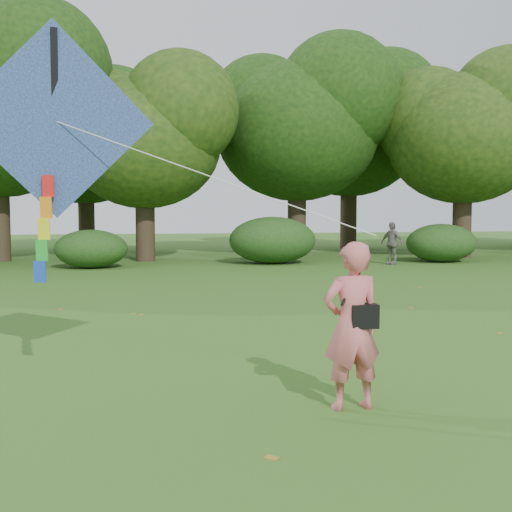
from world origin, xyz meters
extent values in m
plane|color=#265114|center=(0.00, 0.00, 0.00)|extent=(100.00, 100.00, 0.00)
imported|color=#D26366|center=(0.10, -0.59, 0.92)|extent=(0.71, 0.51, 1.84)
imported|color=slate|center=(7.53, 16.66, 0.84)|extent=(0.88, 1.05, 1.68)
cube|color=black|center=(0.22, -0.62, 1.03)|extent=(0.30, 0.20, 0.26)
cylinder|color=black|center=(0.10, -0.63, 1.38)|extent=(0.33, 0.14, 0.47)
cube|color=#232E97|center=(-3.15, 0.88, 3.24)|extent=(2.34, 0.34, 2.33)
cube|color=black|center=(-3.15, 0.91, 3.24)|extent=(0.15, 0.46, 2.12)
cylinder|color=white|center=(-1.40, 0.12, 2.57)|extent=(3.50, 1.54, 1.35)
cube|color=red|center=(-3.25, 0.90, 2.46)|extent=(0.14, 0.06, 0.26)
cube|color=orange|center=(-3.28, 0.90, 2.20)|extent=(0.14, 0.06, 0.26)
cube|color=yellow|center=(-3.31, 0.90, 1.94)|extent=(0.14, 0.06, 0.26)
cube|color=green|center=(-3.34, 0.90, 1.68)|extent=(0.14, 0.06, 0.26)
cube|color=blue|center=(-3.37, 0.90, 1.42)|extent=(0.14, 0.06, 0.26)
cylinder|color=#3A2D1E|center=(-2.00, 20.00, 1.57)|extent=(0.80, 0.80, 3.15)
ellipsoid|color=#1E3F11|center=(-2.00, 20.00, 4.91)|extent=(6.40, 6.40, 5.44)
cylinder|color=#3A2D1E|center=(5.00, 22.00, 1.84)|extent=(0.86, 0.86, 3.67)
ellipsoid|color=#1E3F11|center=(5.00, 22.00, 5.76)|extent=(7.60, 7.60, 6.46)
cylinder|color=#3A2D1E|center=(12.00, 19.50, 1.72)|extent=(0.83, 0.83, 3.43)
ellipsoid|color=#1E3F11|center=(12.00, 19.50, 5.30)|extent=(6.80, 6.80, 5.78)
cylinder|color=#3A2D1E|center=(-5.00, 27.50, 1.75)|extent=(0.84, 0.84, 3.50)
ellipsoid|color=#1E3F11|center=(-5.00, 27.50, 5.43)|extent=(7.00, 7.00, 5.95)
cylinder|color=#3A2D1E|center=(9.00, 26.50, 2.01)|extent=(0.90, 0.90, 4.02)
ellipsoid|color=#1E3F11|center=(9.00, 26.50, 6.17)|extent=(7.80, 7.80, 6.63)
ellipsoid|color=#264919|center=(-4.00, 17.10, 0.71)|extent=(2.66, 2.09, 1.42)
ellipsoid|color=#264919|center=(3.00, 17.90, 0.94)|extent=(3.50, 2.75, 1.88)
ellipsoid|color=#264919|center=(10.00, 17.40, 0.79)|extent=(2.94, 2.31, 1.58)
cube|color=olive|center=(-3.91, 7.15, 0.00)|extent=(0.14, 0.13, 0.01)
cube|color=olive|center=(-2.33, 6.31, 0.00)|extent=(0.14, 0.14, 0.01)
cube|color=olive|center=(3.23, 7.15, 0.00)|extent=(0.14, 0.11, 0.01)
cube|color=olive|center=(-2.17, 6.14, 0.00)|extent=(0.13, 0.14, 0.01)
cube|color=olive|center=(-1.04, -1.82, 0.00)|extent=(0.14, 0.14, 0.01)
cube|color=olive|center=(4.04, 3.02, 0.00)|extent=(0.13, 0.14, 0.01)
cube|color=olive|center=(3.67, 6.02, 0.00)|extent=(0.12, 0.14, 0.01)
cube|color=olive|center=(5.49, 9.48, 0.00)|extent=(0.14, 0.14, 0.01)
camera|label=1|loc=(-2.13, -7.19, 2.19)|focal=45.00mm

